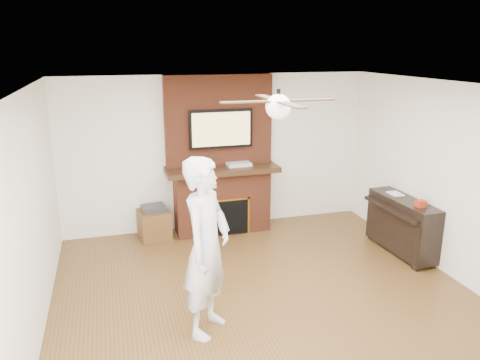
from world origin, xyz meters
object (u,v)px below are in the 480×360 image
object	(u,v)px
person	(207,248)
piano	(402,224)
fireplace	(221,171)
side_table	(154,223)

from	to	relation	value
person	piano	bearing A→B (deg)	-33.88
person	piano	distance (m)	3.35
fireplace	person	world-z (taller)	fireplace
person	side_table	xyz separation A→B (m)	(-0.29, 2.67, -0.70)
piano	side_table	bearing A→B (deg)	153.26
fireplace	piano	size ratio (longest dim) A/B	1.97
fireplace	piano	xyz separation A→B (m)	(2.30, -1.61, -0.56)
person	side_table	bearing A→B (deg)	42.33
fireplace	side_table	distance (m)	1.33
fireplace	side_table	size ratio (longest dim) A/B	4.70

